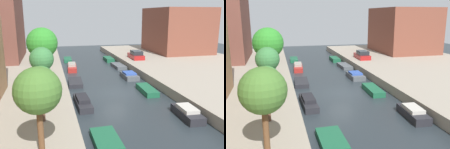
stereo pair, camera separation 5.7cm
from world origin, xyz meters
The scene contains 19 objects.
ground_plane centered at (0.00, 0.00, 0.00)m, with size 84.00×84.00×0.00m, color #232B30.
low_block_right centered at (18.00, 20.10, 5.24)m, with size 10.00×12.29×8.48m, color brown.
street_tree_0 centered at (-7.32, -12.39, 4.54)m, with size 2.39×2.39×4.78m.
street_tree_1 centered at (-7.32, -7.88, 3.89)m, with size 1.96×1.96×3.91m.
street_tree_2 centered at (-7.32, -3.08, 4.49)m, with size 2.04×2.04×4.58m.
street_tree_3 centered at (-7.32, 2.05, 5.34)m, with size 3.19×3.19×5.96m.
street_tree_4 centered at (-7.32, 7.17, 4.25)m, with size 2.15×2.15×4.36m.
street_tree_5 centered at (-7.32, 12.26, 4.76)m, with size 2.81×2.81×5.20m.
parked_car centered at (7.50, 14.33, 1.56)m, with size 2.01×4.43×1.35m.
moored_boat_left_1 centered at (-3.39, -10.31, 0.24)m, with size 1.67×3.24×0.47m.
moored_boat_left_2 centered at (-3.94, -3.00, 0.38)m, with size 1.36×4.36×0.91m.
moored_boat_left_3 centered at (-3.82, 4.38, 0.24)m, with size 1.80×3.87×0.48m.
moored_boat_left_4 centered at (-3.41, 12.62, 0.43)m, with size 1.59×4.64×1.02m.
moored_boat_left_5 centered at (-3.48, 20.21, 0.25)m, with size 1.52×4.14×0.51m.
moored_boat_right_1 centered at (4.00, -7.81, 0.40)m, with size 1.56×3.67×0.94m.
moored_boat_right_2 centered at (3.39, -0.68, 0.28)m, with size 1.52×4.04×0.55m.
moored_boat_right_3 centered at (3.45, 5.62, 0.36)m, with size 1.68×3.57×0.82m.
moored_boat_right_4 centered at (3.91, 12.50, 0.25)m, with size 1.62×4.14×0.50m.
moored_boat_right_5 centered at (3.73, 18.47, 0.32)m, with size 1.38×3.69×0.64m.
Camera 2 is at (-6.60, -24.58, 8.23)m, focal length 39.64 mm.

